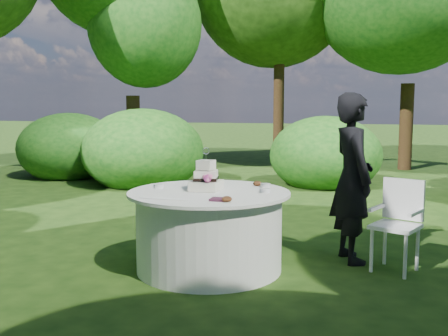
{
  "coord_description": "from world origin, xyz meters",
  "views": [
    {
      "loc": [
        1.41,
        -4.76,
        1.6
      ],
      "look_at": [
        0.15,
        0.0,
        1.0
      ],
      "focal_mm": 42.0,
      "sensor_mm": 36.0,
      "label": 1
    }
  ],
  "objects_px": {
    "napkins": "(219,199)",
    "guest": "(352,178)",
    "table": "(209,230)",
    "chair": "(399,217)",
    "cake": "(206,179)"
  },
  "relations": [
    {
      "from": "napkins",
      "to": "guest",
      "type": "bearing_deg",
      "value": 44.66
    },
    {
      "from": "table",
      "to": "chair",
      "type": "xyz_separation_m",
      "value": [
        1.77,
        0.46,
        0.13
      ]
    },
    {
      "from": "table",
      "to": "cake",
      "type": "distance_m",
      "value": 0.5
    },
    {
      "from": "cake",
      "to": "chair",
      "type": "bearing_deg",
      "value": 13.05
    },
    {
      "from": "chair",
      "to": "cake",
      "type": "bearing_deg",
      "value": -166.95
    },
    {
      "from": "table",
      "to": "guest",
      "type": "bearing_deg",
      "value": 26.34
    },
    {
      "from": "guest",
      "to": "cake",
      "type": "xyz_separation_m",
      "value": [
        -1.36,
        -0.62,
        0.02
      ]
    },
    {
      "from": "table",
      "to": "cake",
      "type": "xyz_separation_m",
      "value": [
        -0.04,
        0.04,
        0.5
      ]
    },
    {
      "from": "guest",
      "to": "chair",
      "type": "bearing_deg",
      "value": -136.14
    },
    {
      "from": "guest",
      "to": "chair",
      "type": "distance_m",
      "value": 0.6
    },
    {
      "from": "guest",
      "to": "chair",
      "type": "relative_size",
      "value": 1.95
    },
    {
      "from": "guest",
      "to": "chair",
      "type": "height_order",
      "value": "guest"
    },
    {
      "from": "napkins",
      "to": "cake",
      "type": "xyz_separation_m",
      "value": [
        -0.26,
        0.48,
        0.1
      ]
    },
    {
      "from": "guest",
      "to": "napkins",
      "type": "bearing_deg",
      "value": 112.09
    },
    {
      "from": "napkins",
      "to": "table",
      "type": "relative_size",
      "value": 0.09
    }
  ]
}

